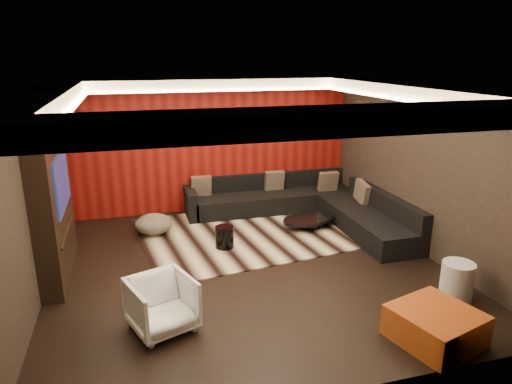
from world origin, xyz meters
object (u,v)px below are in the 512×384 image
object	(u,v)px
drum_stool	(225,237)
orange_ottoman	(435,326)
coffee_table	(310,222)
armchair	(162,305)
white_side_table	(457,281)
sectional_sofa	(306,206)

from	to	relation	value
drum_stool	orange_ottoman	distance (m)	3.78
coffee_table	armchair	size ratio (longest dim) A/B	1.56
drum_stool	orange_ottoman	size ratio (longest dim) A/B	0.43
coffee_table	drum_stool	bearing A→B (deg)	-163.98
drum_stool	white_side_table	world-z (taller)	white_side_table
orange_ottoman	sectional_sofa	distance (m)	4.37
drum_stool	orange_ottoman	bearing A→B (deg)	-61.15
coffee_table	drum_stool	xyz separation A→B (m)	(-1.81, -0.52, 0.09)
white_side_table	orange_ottoman	bearing A→B (deg)	-140.02
armchair	sectional_sofa	distance (m)	4.55
orange_ottoman	armchair	world-z (taller)	armchair
armchair	coffee_table	bearing A→B (deg)	21.90
white_side_table	drum_stool	bearing A→B (deg)	136.49
white_side_table	armchair	world-z (taller)	armchair
coffee_table	sectional_sofa	xyz separation A→B (m)	(0.14, 0.53, 0.14)
coffee_table	sectional_sofa	size ratio (longest dim) A/B	0.32
coffee_table	armchair	world-z (taller)	armchair
orange_ottoman	sectional_sofa	xyz separation A→B (m)	(0.12, 4.36, 0.07)
coffee_table	armchair	bearing A→B (deg)	-138.23
sectional_sofa	white_side_table	bearing A→B (deg)	-78.07
white_side_table	armchair	distance (m)	3.97
drum_stool	sectional_sofa	distance (m)	2.21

